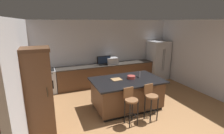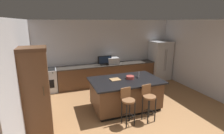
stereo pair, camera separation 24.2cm
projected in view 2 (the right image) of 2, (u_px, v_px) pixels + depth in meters
The scene contains 17 objects.
wall_back at pixel (106, 52), 7.56m from camera, with size 6.50×0.12×2.73m, color #BCBCC1.
wall_left at pixel (22, 73), 4.48m from camera, with size 0.12×4.97×2.73m, color #BCBCC1.
wall_right at pixel (202, 57), 6.48m from camera, with size 0.12×4.97×2.73m, color #BCBCC1.
counter_back at pixel (108, 74), 7.43m from camera, with size 4.21×0.62×0.89m.
kitchen_island at pixel (125, 94), 5.38m from camera, with size 2.15×1.35×0.93m.
refrigerator at pixel (160, 60), 8.08m from camera, with size 0.87×0.82×1.78m.
range_oven at pixel (46, 81), 6.61m from camera, with size 0.78×0.63×0.91m.
cabinet_tower at pixel (36, 90), 4.04m from camera, with size 0.65×0.60×2.11m.
microwave at pixel (113, 61), 7.36m from camera, with size 0.48×0.36×0.27m, color #B7BABF.
tv_monitor at pixel (105, 61), 7.17m from camera, with size 0.59×0.16×0.39m.
sink_faucet_back at pixel (105, 61), 7.35m from camera, with size 0.02×0.02×0.24m, color #B2B2B7.
sink_faucet_island at pixel (139, 75), 5.38m from camera, with size 0.02×0.02×0.22m, color #B2B2B7.
bar_stool_left at pixel (128, 103), 4.46m from camera, with size 0.34×0.35×1.00m.
bar_stool_right at pixel (148, 100), 4.65m from camera, with size 0.34×0.36×1.01m.
fruit_bowl at pixel (130, 77), 5.35m from camera, with size 0.25×0.25×0.09m, color #993833.
cell_phone at pixel (137, 77), 5.47m from camera, with size 0.07×0.15×0.01m, color black.
cutting_board at pixel (115, 79), 5.26m from camera, with size 0.30×0.28×0.02m, color #A87F51.
Camera 2 is at (-2.30, -2.54, 2.66)m, focal length 27.60 mm.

